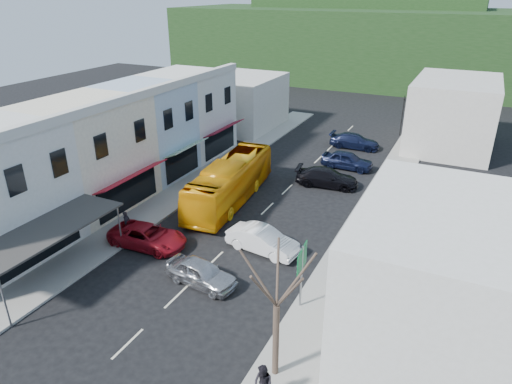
# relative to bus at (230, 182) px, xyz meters

# --- Properties ---
(ground) EXTENTS (120.00, 120.00, 0.00)m
(ground) POSITION_rel_bus_xyz_m (3.21, -8.06, -1.55)
(ground) COLOR black
(ground) RESTS_ON ground
(sidewalk_left) EXTENTS (3.00, 52.00, 0.15)m
(sidewalk_left) POSITION_rel_bus_xyz_m (-4.29, 1.94, -1.48)
(sidewalk_left) COLOR gray
(sidewalk_left) RESTS_ON ground
(sidewalk_right) EXTENTS (3.00, 52.00, 0.15)m
(sidewalk_right) POSITION_rel_bus_xyz_m (10.71, 1.94, -1.48)
(sidewalk_right) COLOR gray
(sidewalk_right) RESTS_ON ground
(shopfront_row) EXTENTS (8.25, 30.00, 8.00)m
(shopfront_row) POSITION_rel_bus_xyz_m (-9.29, -3.06, 2.45)
(shopfront_row) COLOR beige
(shopfront_row) RESTS_ON ground
(right_building) EXTENTS (8.00, 9.00, 8.00)m
(right_building) POSITION_rel_bus_xyz_m (16.71, -12.06, 2.45)
(right_building) COLOR beige
(right_building) RESTS_ON ground
(distant_block_left) EXTENTS (8.00, 10.00, 6.00)m
(distant_block_left) POSITION_rel_bus_xyz_m (-8.79, 18.94, 1.45)
(distant_block_left) COLOR #B7B2A8
(distant_block_left) RESTS_ON ground
(distant_block_right) EXTENTS (8.00, 12.00, 7.00)m
(distant_block_right) POSITION_rel_bus_xyz_m (14.21, 21.94, 1.95)
(distant_block_right) COLOR #B7B2A8
(distant_block_right) RESTS_ON ground
(hillside) EXTENTS (80.00, 26.00, 14.00)m
(hillside) POSITION_rel_bus_xyz_m (1.75, 57.03, 5.18)
(hillside) COLOR black
(hillside) RESTS_ON ground
(bus) EXTENTS (3.61, 11.79, 3.10)m
(bus) POSITION_rel_bus_xyz_m (0.00, 0.00, 0.00)
(bus) COLOR orange
(bus) RESTS_ON ground
(car_silver) EXTENTS (4.60, 2.36, 1.40)m
(car_silver) POSITION_rel_bus_xyz_m (3.80, -10.45, -0.85)
(car_silver) COLOR #A9A9AE
(car_silver) RESTS_ON ground
(car_white) EXTENTS (4.60, 2.35, 1.40)m
(car_white) POSITION_rel_bus_xyz_m (5.45, -5.75, -0.85)
(car_white) COLOR silver
(car_white) RESTS_ON ground
(car_red) EXTENTS (4.69, 2.13, 1.40)m
(car_red) POSITION_rel_bus_xyz_m (-1.51, -8.40, -0.85)
(car_red) COLOR maroon
(car_red) RESTS_ON ground
(car_black_near) EXTENTS (4.70, 2.39, 1.40)m
(car_black_near) POSITION_rel_bus_xyz_m (5.92, 6.09, -0.85)
(car_black_near) COLOR black
(car_black_near) RESTS_ON ground
(car_navy_mid) EXTENTS (4.45, 1.93, 1.40)m
(car_navy_mid) POSITION_rel_bus_xyz_m (6.35, 10.84, -0.85)
(car_navy_mid) COLOR black
(car_navy_mid) RESTS_ON ground
(car_navy_far) EXTENTS (4.55, 1.96, 1.40)m
(car_navy_far) POSITION_rel_bus_xyz_m (5.46, 16.96, -0.85)
(car_navy_far) COLOR black
(car_navy_far) RESTS_ON ground
(pedestrian_left) EXTENTS (0.48, 0.65, 1.70)m
(pedestrian_left) POSITION_rel_bus_xyz_m (-3.61, -7.92, -0.55)
(pedestrian_left) COLOR black
(pedestrian_left) RESTS_ON sidewalk_left
(direction_sign) EXTENTS (0.49, 1.71, 3.74)m
(direction_sign) POSITION_rel_bus_xyz_m (9.60, -10.01, 0.32)
(direction_sign) COLOR #045123
(direction_sign) RESTS_ON ground
(street_tree) EXTENTS (4.09, 4.09, 7.41)m
(street_tree) POSITION_rel_bus_xyz_m (10.25, -14.76, 2.16)
(street_tree) COLOR #382920
(street_tree) RESTS_ON ground
(traffic_signal) EXTENTS (0.83, 1.09, 4.53)m
(traffic_signal) POSITION_rel_bus_xyz_m (9.01, 23.57, 0.71)
(traffic_signal) COLOR black
(traffic_signal) RESTS_ON ground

